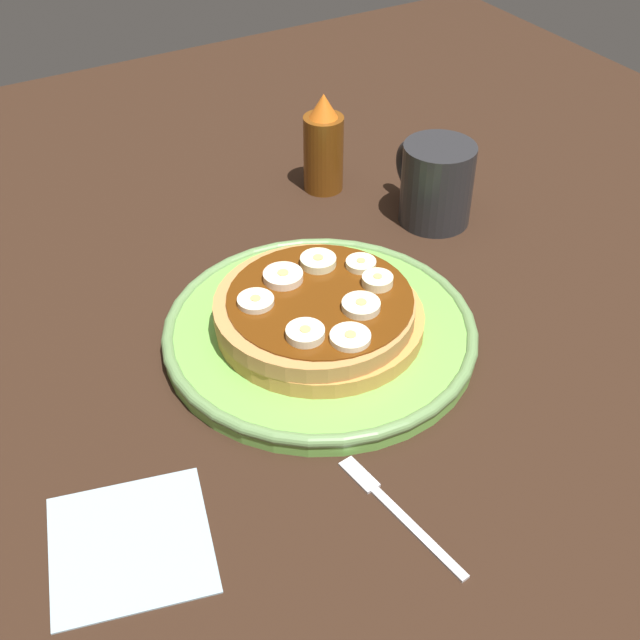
{
  "coord_description": "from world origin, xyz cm",
  "views": [
    {
      "loc": [
        -48.75,
        28.13,
        48.46
      ],
      "look_at": [
        0.0,
        0.0,
        2.36
      ],
      "focal_mm": 46.55,
      "sensor_mm": 36.0,
      "label": 1
    }
  ],
  "objects_px": {
    "banana_slice_1": "(318,262)",
    "banana_slice_0": "(283,277)",
    "banana_slice_3": "(361,306)",
    "banana_slice_6": "(350,338)",
    "syrup_bottle": "(323,147)",
    "banana_slice_5": "(377,281)",
    "napkin": "(130,543)",
    "banana_slice_4": "(256,302)",
    "fork": "(394,507)",
    "coffee_mug": "(435,181)",
    "pancake_stack": "(316,313)",
    "banana_slice_7": "(361,264)",
    "banana_slice_2": "(305,334)",
    "plate": "(320,331)"
  },
  "relations": [
    {
      "from": "banana_slice_6",
      "to": "coffee_mug",
      "type": "xyz_separation_m",
      "value": [
        0.18,
        -0.21,
        -0.01
      ]
    },
    {
      "from": "coffee_mug",
      "to": "fork",
      "type": "relative_size",
      "value": 0.84
    },
    {
      "from": "pancake_stack",
      "to": "banana_slice_1",
      "type": "bearing_deg",
      "value": -32.25
    },
    {
      "from": "banana_slice_0",
      "to": "napkin",
      "type": "relative_size",
      "value": 0.32
    },
    {
      "from": "pancake_stack",
      "to": "banana_slice_0",
      "type": "bearing_deg",
      "value": 18.37
    },
    {
      "from": "banana_slice_2",
      "to": "plate",
      "type": "bearing_deg",
      "value": -42.94
    },
    {
      "from": "banana_slice_5",
      "to": "syrup_bottle",
      "type": "height_order",
      "value": "syrup_bottle"
    },
    {
      "from": "banana_slice_2",
      "to": "banana_slice_3",
      "type": "xyz_separation_m",
      "value": [
        0.01,
        -0.06,
        -0.0
      ]
    },
    {
      "from": "pancake_stack",
      "to": "banana_slice_5",
      "type": "bearing_deg",
      "value": -100.66
    },
    {
      "from": "banana_slice_2",
      "to": "fork",
      "type": "height_order",
      "value": "banana_slice_2"
    },
    {
      "from": "plate",
      "to": "fork",
      "type": "xyz_separation_m",
      "value": [
        -0.19,
        0.05,
        -0.01
      ]
    },
    {
      "from": "fork",
      "to": "syrup_bottle",
      "type": "xyz_separation_m",
      "value": [
        0.42,
        -0.19,
        0.05
      ]
    },
    {
      "from": "banana_slice_1",
      "to": "fork",
      "type": "relative_size",
      "value": 0.25
    },
    {
      "from": "pancake_stack",
      "to": "banana_slice_2",
      "type": "bearing_deg",
      "value": 140.88
    },
    {
      "from": "banana_slice_1",
      "to": "banana_slice_3",
      "type": "xyz_separation_m",
      "value": [
        -0.07,
        0.0,
        -0.0
      ]
    },
    {
      "from": "pancake_stack",
      "to": "banana_slice_6",
      "type": "bearing_deg",
      "value": 176.77
    },
    {
      "from": "syrup_bottle",
      "to": "banana_slice_5",
      "type": "bearing_deg",
      "value": 160.53
    },
    {
      "from": "napkin",
      "to": "banana_slice_0",
      "type": "bearing_deg",
      "value": -52.16
    },
    {
      "from": "banana_slice_6",
      "to": "banana_slice_7",
      "type": "bearing_deg",
      "value": -36.96
    },
    {
      "from": "banana_slice_1",
      "to": "coffee_mug",
      "type": "relative_size",
      "value": 0.3
    },
    {
      "from": "napkin",
      "to": "banana_slice_5",
      "type": "bearing_deg",
      "value": -67.59
    },
    {
      "from": "banana_slice_1",
      "to": "banana_slice_4",
      "type": "xyz_separation_m",
      "value": [
        -0.02,
        0.07,
        -0.0
      ]
    },
    {
      "from": "banana_slice_3",
      "to": "coffee_mug",
      "type": "bearing_deg",
      "value": -51.49
    },
    {
      "from": "banana_slice_5",
      "to": "coffee_mug",
      "type": "bearing_deg",
      "value": -50.91
    },
    {
      "from": "fork",
      "to": "banana_slice_6",
      "type": "bearing_deg",
      "value": -17.73
    },
    {
      "from": "banana_slice_4",
      "to": "banana_slice_6",
      "type": "distance_m",
      "value": 0.09
    },
    {
      "from": "banana_slice_5",
      "to": "syrup_bottle",
      "type": "xyz_separation_m",
      "value": [
        0.24,
        -0.08,
        -0.0
      ]
    },
    {
      "from": "banana_slice_2",
      "to": "banana_slice_4",
      "type": "xyz_separation_m",
      "value": [
        0.06,
        0.02,
        -0.0
      ]
    },
    {
      "from": "banana_slice_0",
      "to": "banana_slice_2",
      "type": "xyz_separation_m",
      "value": [
        -0.08,
        0.02,
        0.0
      ]
    },
    {
      "from": "napkin",
      "to": "syrup_bottle",
      "type": "height_order",
      "value": "syrup_bottle"
    },
    {
      "from": "pancake_stack",
      "to": "banana_slice_7",
      "type": "xyz_separation_m",
      "value": [
        0.02,
        -0.06,
        0.02
      ]
    },
    {
      "from": "banana_slice_1",
      "to": "banana_slice_0",
      "type": "bearing_deg",
      "value": 96.54
    },
    {
      "from": "napkin",
      "to": "banana_slice_4",
      "type": "bearing_deg",
      "value": -50.16
    },
    {
      "from": "napkin",
      "to": "pancake_stack",
      "type": "bearing_deg",
      "value": -60.49
    },
    {
      "from": "banana_slice_1",
      "to": "banana_slice_2",
      "type": "xyz_separation_m",
      "value": [
        -0.08,
        0.06,
        -0.0
      ]
    },
    {
      "from": "banana_slice_2",
      "to": "coffee_mug",
      "type": "relative_size",
      "value": 0.29
    },
    {
      "from": "banana_slice_3",
      "to": "banana_slice_2",
      "type": "bearing_deg",
      "value": 98.01
    },
    {
      "from": "coffee_mug",
      "to": "syrup_bottle",
      "type": "relative_size",
      "value": 0.96
    },
    {
      "from": "banana_slice_3",
      "to": "fork",
      "type": "bearing_deg",
      "value": 156.13
    },
    {
      "from": "plate",
      "to": "napkin",
      "type": "height_order",
      "value": "plate"
    },
    {
      "from": "pancake_stack",
      "to": "fork",
      "type": "distance_m",
      "value": 0.2
    },
    {
      "from": "fork",
      "to": "banana_slice_0",
      "type": "bearing_deg",
      "value": -8.1
    },
    {
      "from": "fork",
      "to": "banana_slice_2",
      "type": "bearing_deg",
      "value": -4.37
    },
    {
      "from": "napkin",
      "to": "banana_slice_7",
      "type": "bearing_deg",
      "value": -62.6
    },
    {
      "from": "banana_slice_0",
      "to": "napkin",
      "type": "bearing_deg",
      "value": 127.84
    },
    {
      "from": "banana_slice_6",
      "to": "banana_slice_3",
      "type": "bearing_deg",
      "value": -44.2
    },
    {
      "from": "fork",
      "to": "banana_slice_1",
      "type": "bearing_deg",
      "value": -16.93
    },
    {
      "from": "plate",
      "to": "banana_slice_6",
      "type": "bearing_deg",
      "value": 173.73
    },
    {
      "from": "banana_slice_4",
      "to": "syrup_bottle",
      "type": "height_order",
      "value": "syrup_bottle"
    },
    {
      "from": "plate",
      "to": "pancake_stack",
      "type": "bearing_deg",
      "value": 60.27
    }
  ]
}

